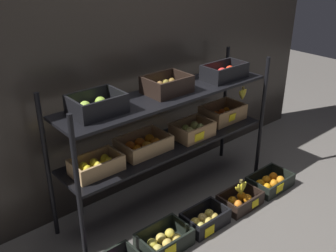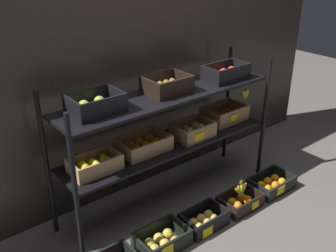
# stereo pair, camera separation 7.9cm
# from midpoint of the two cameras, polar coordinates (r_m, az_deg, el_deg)

# --- Properties ---
(ground_plane) EXTENTS (10.00, 10.00, 0.00)m
(ground_plane) POSITION_cam_midpoint_polar(r_m,az_deg,el_deg) (3.22, -0.72, -10.70)
(ground_plane) COLOR #605B56
(storefront_wall) EXTENTS (4.13, 0.12, 1.83)m
(storefront_wall) POSITION_cam_midpoint_polar(r_m,az_deg,el_deg) (3.09, -5.73, 6.73)
(storefront_wall) COLOR #2D2823
(storefront_wall) RESTS_ON ground_plane
(display_rack) EXTENTS (1.85, 0.45, 1.07)m
(display_rack) POSITION_cam_midpoint_polar(r_m,az_deg,el_deg) (2.87, -0.59, 1.01)
(display_rack) COLOR black
(display_rack) RESTS_ON ground_plane
(crate_ground_apple_gold) EXTENTS (0.35, 0.25, 0.13)m
(crate_ground_apple_gold) POSITION_cam_midpoint_polar(r_m,az_deg,el_deg) (2.76, -1.41, -16.51)
(crate_ground_apple_gold) COLOR black
(crate_ground_apple_gold) RESTS_ON ground_plane
(crate_ground_center_apple_gold) EXTENTS (0.33, 0.22, 0.13)m
(crate_ground_center_apple_gold) POSITION_cam_midpoint_polar(r_m,az_deg,el_deg) (2.94, 4.65, -13.56)
(crate_ground_center_apple_gold) COLOR black
(crate_ground_center_apple_gold) RESTS_ON ground_plane
(crate_ground_orange) EXTENTS (0.33, 0.23, 0.11)m
(crate_ground_orange) POSITION_cam_midpoint_polar(r_m,az_deg,el_deg) (3.17, 9.78, -10.73)
(crate_ground_orange) COLOR black
(crate_ground_orange) RESTS_ON ground_plane
(crate_ground_rightmost_orange) EXTENTS (0.37, 0.26, 0.11)m
(crate_ground_rightmost_orange) POSITION_cam_midpoint_polar(r_m,az_deg,el_deg) (3.44, 14.08, -8.01)
(crate_ground_rightmost_orange) COLOR black
(crate_ground_rightmost_orange) RESTS_ON ground_plane
(banana_bunch_loose) EXTENTS (0.14, 0.04, 0.13)m
(banana_bunch_loose) POSITION_cam_midpoint_polar(r_m,az_deg,el_deg) (3.09, 9.89, -9.01)
(banana_bunch_loose) COLOR brown
(banana_bunch_loose) RESTS_ON crate_ground_orange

